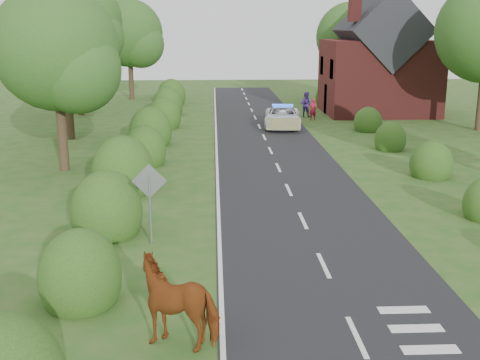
{
  "coord_description": "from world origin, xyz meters",
  "views": [
    {
      "loc": [
        -3.04,
        -15.6,
        6.54
      ],
      "look_at": [
        -2.14,
        4.74,
        1.3
      ],
      "focal_mm": 45.0,
      "sensor_mm": 36.0,
      "label": 1
    }
  ],
  "objects_px": {
    "pedestrian_red": "(313,109)",
    "pedestrian_purple": "(306,104)",
    "cow": "(181,306)",
    "road_sign": "(150,192)",
    "police_van": "(282,117)"
  },
  "relations": [
    {
      "from": "pedestrian_red",
      "to": "pedestrian_purple",
      "type": "xyz_separation_m",
      "value": [
        -0.26,
        1.59,
        0.16
      ]
    },
    {
      "from": "cow",
      "to": "pedestrian_purple",
      "type": "xyz_separation_m",
      "value": [
        7.53,
        32.17,
        0.14
      ]
    },
    {
      "from": "road_sign",
      "to": "police_van",
      "type": "xyz_separation_m",
      "value": [
        6.5,
        21.65,
        -0.96
      ]
    },
    {
      "from": "cow",
      "to": "pedestrian_red",
      "type": "distance_m",
      "value": 31.56
    },
    {
      "from": "cow",
      "to": "pedestrian_red",
      "type": "bearing_deg",
      "value": -178.92
    },
    {
      "from": "cow",
      "to": "pedestrian_purple",
      "type": "height_order",
      "value": "pedestrian_purple"
    },
    {
      "from": "cow",
      "to": "road_sign",
      "type": "bearing_deg",
      "value": -152.9
    },
    {
      "from": "road_sign",
      "to": "pedestrian_purple",
      "type": "distance_m",
      "value": 27.71
    },
    {
      "from": "road_sign",
      "to": "pedestrian_purple",
      "type": "height_order",
      "value": "road_sign"
    },
    {
      "from": "pedestrian_purple",
      "to": "road_sign",
      "type": "bearing_deg",
      "value": 104.78
    },
    {
      "from": "road_sign",
      "to": "pedestrian_red",
      "type": "distance_m",
      "value": 26.31
    },
    {
      "from": "pedestrian_red",
      "to": "police_van",
      "type": "bearing_deg",
      "value": 35.25
    },
    {
      "from": "pedestrian_red",
      "to": "road_sign",
      "type": "bearing_deg",
      "value": 54.65
    },
    {
      "from": "road_sign",
      "to": "pedestrian_purple",
      "type": "relative_size",
      "value": 1.37
    },
    {
      "from": "cow",
      "to": "pedestrian_purple",
      "type": "bearing_deg",
      "value": -177.8
    }
  ]
}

